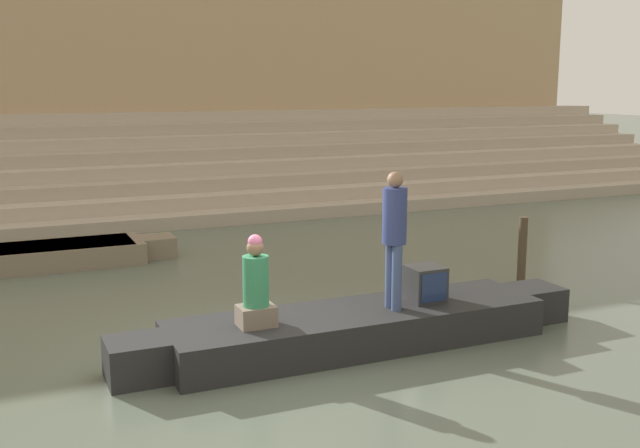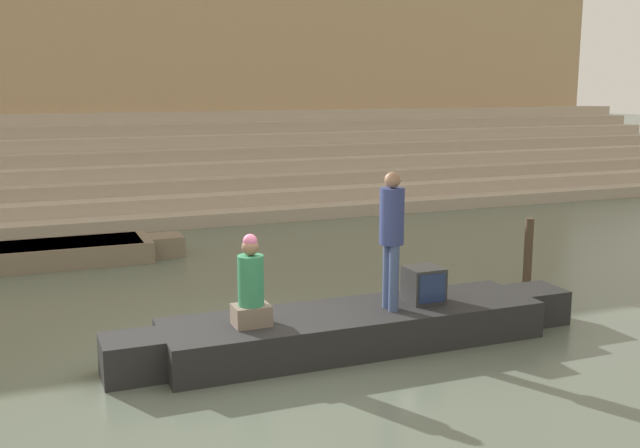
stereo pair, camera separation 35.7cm
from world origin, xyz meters
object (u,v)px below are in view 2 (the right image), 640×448
object	(u,v)px
moored_boat_shore	(25,255)
person_standing	(392,230)
mooring_post	(528,252)
tv_set	(424,284)
rowboat_main	(355,327)
person_rowing	(251,288)

from	to	relation	value
moored_boat_shore	person_standing	bearing A→B (deg)	-55.55
person_standing	moored_boat_shore	xyz separation A→B (m)	(-4.27, 6.20, -1.28)
person_standing	mooring_post	distance (m)	3.97
person_standing	tv_set	xyz separation A→B (m)	(0.56, 0.15, -0.79)
rowboat_main	person_rowing	world-z (taller)	person_rowing
tv_set	moored_boat_shore	distance (m)	7.76
mooring_post	moored_boat_shore	bearing A→B (deg)	149.99
tv_set	mooring_post	bearing A→B (deg)	31.45
tv_set	mooring_post	world-z (taller)	mooring_post
person_standing	rowboat_main	bearing A→B (deg)	161.43
moored_boat_shore	mooring_post	size ratio (longest dim) A/B	5.13
tv_set	moored_boat_shore	bearing A→B (deg)	131.09
person_standing	person_rowing	bearing A→B (deg)	175.88
person_standing	moored_boat_shore	size ratio (longest dim) A/B	0.30
person_standing	tv_set	size ratio (longest dim) A/B	3.81
tv_set	person_standing	bearing A→B (deg)	-162.58
person_rowing	rowboat_main	bearing A→B (deg)	8.84
rowboat_main	tv_set	world-z (taller)	tv_set
rowboat_main	mooring_post	bearing A→B (deg)	21.07
tv_set	mooring_post	size ratio (longest dim) A/B	0.41
mooring_post	person_standing	bearing A→B (deg)	-153.09
moored_boat_shore	mooring_post	xyz separation A→B (m)	(7.71, -4.46, 0.35)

